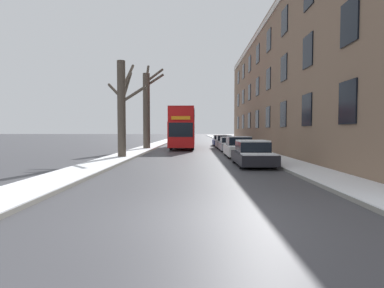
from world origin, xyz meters
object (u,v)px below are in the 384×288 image
(bare_tree_left_1, at_px, (147,108))
(parked_car_4, at_px, (220,141))
(pedestrian_left_sidewalk, at_px, (122,145))
(bare_tree_left_0, at_px, (122,105))
(parked_car_2, at_px, (229,145))
(parked_car_1, at_px, (239,148))
(double_decker_bus, at_px, (183,126))
(parked_car_3, at_px, (224,142))
(parked_car_0, at_px, (253,154))

(bare_tree_left_1, bearing_deg, parked_car_4, 44.15)
(bare_tree_left_1, distance_m, pedestrian_left_sidewalk, 10.09)
(bare_tree_left_0, distance_m, parked_car_2, 11.59)
(parked_car_4, xyz_separation_m, pedestrian_left_sidewalk, (-8.31, -17.37, 0.32))
(bare_tree_left_0, bearing_deg, parked_car_1, 9.35)
(bare_tree_left_1, relative_size, double_decker_bus, 0.77)
(double_decker_bus, relative_size, parked_car_2, 2.69)
(double_decker_bus, bearing_deg, parked_car_1, -67.84)
(bare_tree_left_1, relative_size, pedestrian_left_sidewalk, 4.94)
(bare_tree_left_1, bearing_deg, double_decker_bus, 35.99)
(parked_car_4, bearing_deg, pedestrian_left_sidewalk, -115.56)
(parked_car_1, relative_size, pedestrian_left_sidewalk, 2.49)
(parked_car_3, bearing_deg, pedestrian_left_sidewalk, -124.03)
(parked_car_0, bearing_deg, parked_car_3, 90.00)
(parked_car_0, distance_m, pedestrian_left_sidewalk, 9.38)
(parked_car_1, relative_size, parked_car_2, 1.04)
(bare_tree_left_0, height_order, parked_car_0, bare_tree_left_0)
(bare_tree_left_1, bearing_deg, bare_tree_left_0, -90.76)
(double_decker_bus, relative_size, pedestrian_left_sidewalk, 6.42)
(parked_car_2, relative_size, pedestrian_left_sidewalk, 2.39)
(bare_tree_left_1, relative_size, parked_car_2, 2.07)
(double_decker_bus, xyz_separation_m, parked_car_3, (4.52, 0.18, -1.75))
(pedestrian_left_sidewalk, bearing_deg, bare_tree_left_0, -45.35)
(parked_car_1, xyz_separation_m, pedestrian_left_sidewalk, (-8.31, -1.03, 0.27))
(pedestrian_left_sidewalk, bearing_deg, parked_car_1, 33.77)
(parked_car_3, distance_m, parked_car_4, 5.07)
(parked_car_2, bearing_deg, parked_car_0, -90.00)
(parked_car_1, height_order, parked_car_3, parked_car_1)
(parked_car_3, bearing_deg, parked_car_1, -90.00)
(bare_tree_left_0, distance_m, double_decker_bus, 13.04)
(parked_car_2, height_order, pedestrian_left_sidewalk, pedestrian_left_sidewalk)
(parked_car_1, distance_m, parked_car_4, 16.34)
(parked_car_2, height_order, parked_car_3, parked_car_3)
(pedestrian_left_sidewalk, bearing_deg, parked_car_0, -0.86)
(parked_car_0, bearing_deg, parked_car_1, 90.00)
(bare_tree_left_0, distance_m, parked_car_3, 15.35)
(parked_car_1, bearing_deg, parked_car_4, 90.00)
(bare_tree_left_1, height_order, parked_car_1, bare_tree_left_1)
(parked_car_1, height_order, parked_car_2, parked_car_1)
(bare_tree_left_0, xyz_separation_m, parked_car_1, (8.21, 1.35, -2.97))
(bare_tree_left_0, xyz_separation_m, double_decker_bus, (3.69, 12.44, -1.27))
(bare_tree_left_1, bearing_deg, parked_car_0, -59.79)
(double_decker_bus, height_order, pedestrian_left_sidewalk, double_decker_bus)
(parked_car_1, bearing_deg, parked_car_3, 90.00)
(parked_car_0, height_order, parked_car_1, parked_car_1)
(bare_tree_left_0, distance_m, parked_car_1, 8.83)
(parked_car_1, height_order, parked_car_4, parked_car_1)
(parked_car_0, xyz_separation_m, pedestrian_left_sidewalk, (-8.31, 4.33, 0.32))
(double_decker_bus, distance_m, parked_car_4, 7.15)
(bare_tree_left_0, relative_size, parked_car_1, 1.59)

